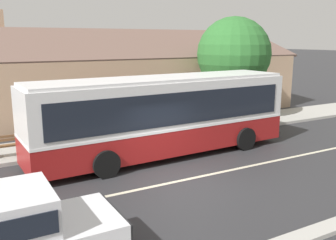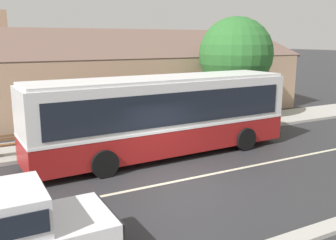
{
  "view_description": "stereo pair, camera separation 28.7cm",
  "coord_description": "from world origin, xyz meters",
  "px_view_note": "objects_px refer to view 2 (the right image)",
  "views": [
    {
      "loc": [
        -6.4,
        -10.33,
        4.73
      ],
      "look_at": [
        1.47,
        3.66,
        1.29
      ],
      "focal_mm": 40.0,
      "sensor_mm": 36.0,
      "label": 1
    },
    {
      "loc": [
        -6.15,
        -10.47,
        4.73
      ],
      "look_at": [
        1.47,
        3.66,
        1.29
      ],
      "focal_mm": 40.0,
      "sensor_mm": 36.0,
      "label": 2
    }
  ],
  "objects_px": {
    "bench_down_street": "(111,132)",
    "street_tree_primary": "(237,56)",
    "bench_by_building": "(9,146)",
    "bus_stop_sign": "(241,99)",
    "transit_bus": "(163,114)"
  },
  "relations": [
    {
      "from": "bench_by_building",
      "to": "street_tree_primary",
      "type": "bearing_deg",
      "value": 7.08
    },
    {
      "from": "bench_down_street",
      "to": "bench_by_building",
      "type": "bearing_deg",
      "value": -176.95
    },
    {
      "from": "street_tree_primary",
      "to": "bench_down_street",
      "type": "bearing_deg",
      "value": -170.78
    },
    {
      "from": "transit_bus",
      "to": "bench_by_building",
      "type": "relative_size",
      "value": 6.39
    },
    {
      "from": "transit_bus",
      "to": "bench_down_street",
      "type": "bearing_deg",
      "value": 116.85
    },
    {
      "from": "bench_by_building",
      "to": "bench_down_street",
      "type": "xyz_separation_m",
      "value": [
        4.41,
        0.23,
        0.0
      ]
    },
    {
      "from": "transit_bus",
      "to": "bench_by_building",
      "type": "height_order",
      "value": "transit_bus"
    },
    {
      "from": "bench_down_street",
      "to": "bus_stop_sign",
      "type": "distance_m",
      "value": 7.24
    },
    {
      "from": "bench_by_building",
      "to": "street_tree_primary",
      "type": "height_order",
      "value": "street_tree_primary"
    },
    {
      "from": "transit_bus",
      "to": "bench_down_street",
      "type": "height_order",
      "value": "transit_bus"
    },
    {
      "from": "street_tree_primary",
      "to": "bus_stop_sign",
      "type": "distance_m",
      "value": 3.06
    },
    {
      "from": "bench_by_building",
      "to": "bus_stop_sign",
      "type": "distance_m",
      "value": 11.6
    },
    {
      "from": "bench_down_street",
      "to": "street_tree_primary",
      "type": "xyz_separation_m",
      "value": [
        8.21,
        1.33,
        3.24
      ]
    },
    {
      "from": "street_tree_primary",
      "to": "bus_stop_sign",
      "type": "xyz_separation_m",
      "value": [
        -1.07,
        -1.87,
        -2.17
      ]
    },
    {
      "from": "transit_bus",
      "to": "bus_stop_sign",
      "type": "bearing_deg",
      "value": 19.8
    }
  ]
}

